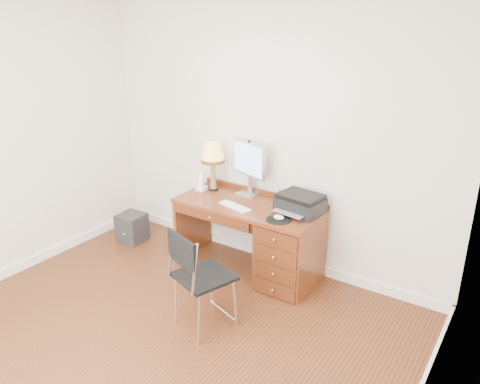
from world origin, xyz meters
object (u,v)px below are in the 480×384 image
Objects in this scene: leg_lamp at (213,156)px; chair at (199,272)px; phone at (202,185)px; equipment_box at (132,228)px; monitor at (248,162)px; desk at (275,242)px; printer at (300,203)px.

chair is at bearing -58.17° from leg_lamp.
phone is 0.62× the size of equipment_box.
chair is (0.37, -1.32, -0.55)m from monitor.
chair reaches higher than equipment_box.
phone reaches higher than chair.
monitor is at bearing 153.76° from desk.
printer is at bearing 7.67° from monitor.
phone is 1.12m from equipment_box.
monitor is (-0.48, 0.23, 0.69)m from desk.
desk is 1.10m from chair.
phone is at bearing 176.90° from desk.
desk is at bearing -8.51° from leg_lamp.
monitor is 2.70× the size of phone.
leg_lamp is at bearing -173.70° from printer.
leg_lamp reaches higher than equipment_box.
leg_lamp is 0.58× the size of chair.
phone is at bearing -169.80° from printer.
chair is 2.71× the size of equipment_box.
chair is (-0.11, -1.08, 0.14)m from desk.
desk is 2.64× the size of monitor.
desk is 3.27× the size of printer.
printer is 1.36× the size of equipment_box.
phone reaches higher than printer.
chair is (0.75, -1.21, -0.58)m from leg_lamp.
monitor is at bearing 124.05° from chair.
printer is at bearing -2.74° from phone.
leg_lamp is 0.35m from phone.
leg_lamp is at bearing 31.78° from phone.
monitor reaches higher than chair.
leg_lamp is 2.53× the size of phone.
chair is (-0.32, -1.18, -0.29)m from printer.
leg_lamp is 1.54m from chair.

